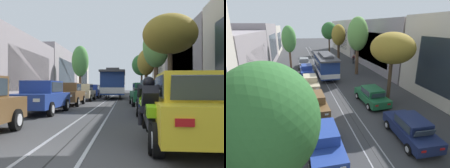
% 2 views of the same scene
% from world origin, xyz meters
% --- Properties ---
extents(ground_plane, '(160.00, 160.00, 0.00)m').
position_xyz_m(ground_plane, '(0.00, 24.37, 0.00)').
color(ground_plane, '#38383A').
extents(trolley_track_rails, '(1.14, 68.94, 0.01)m').
position_xyz_m(trolley_track_rails, '(0.00, 28.47, 0.00)').
color(trolley_track_rails, gray).
rests_on(trolley_track_rails, ground).
extents(building_facade_left, '(5.78, 60.64, 10.38)m').
position_xyz_m(building_facade_left, '(-10.63, 27.09, 4.01)').
color(building_facade_left, beige).
rests_on(building_facade_left, ground).
extents(building_facade_right, '(5.92, 60.64, 8.21)m').
position_xyz_m(building_facade_right, '(10.73, 29.15, 4.05)').
color(building_facade_right, beige).
rests_on(building_facade_right, ground).
extents(parked_car_blue_second_left, '(2.04, 4.38, 1.58)m').
position_xyz_m(parked_car_blue_second_left, '(-2.79, 8.31, 0.80)').
color(parked_car_blue_second_left, '#233D93').
rests_on(parked_car_blue_second_left, ground).
extents(parked_car_brown_mid_left, '(2.07, 4.39, 1.58)m').
position_xyz_m(parked_car_brown_mid_left, '(-2.72, 13.66, 0.80)').
color(parked_car_brown_mid_left, brown).
rests_on(parked_car_brown_mid_left, ground).
extents(parked_car_beige_fourth_left, '(2.03, 4.37, 1.58)m').
position_xyz_m(parked_car_beige_fourth_left, '(-2.64, 19.50, 0.80)').
color(parked_car_beige_fourth_left, '#C1B28E').
rests_on(parked_car_beige_fourth_left, ground).
extents(parked_car_blue_fifth_left, '(2.00, 4.36, 1.58)m').
position_xyz_m(parked_car_blue_fifth_left, '(-2.64, 25.50, 0.80)').
color(parked_car_blue_fifth_left, '#233D93').
rests_on(parked_car_blue_fifth_left, ground).
extents(parked_car_grey_sixth_left, '(2.11, 4.41, 1.58)m').
position_xyz_m(parked_car_grey_sixth_left, '(-2.69, 31.22, 0.80)').
color(parked_car_grey_sixth_left, slate).
rests_on(parked_car_grey_sixth_left, ground).
extents(parked_car_yellow_near_right, '(2.13, 4.42, 1.58)m').
position_xyz_m(parked_car_yellow_near_right, '(2.81, 2.11, 0.80)').
color(parked_car_yellow_near_right, gold).
rests_on(parked_car_yellow_near_right, ground).
extents(parked_car_navy_second_right, '(2.12, 4.41, 1.58)m').
position_xyz_m(parked_car_navy_second_right, '(2.80, 8.30, 0.80)').
color(parked_car_navy_second_right, '#19234C').
rests_on(parked_car_navy_second_right, ground).
extents(parked_car_green_mid_right, '(2.13, 4.42, 1.58)m').
position_xyz_m(parked_car_green_mid_right, '(2.64, 14.12, 0.80)').
color(parked_car_green_mid_right, '#1E6038').
rests_on(parked_car_green_mid_right, ground).
extents(street_tree_kerb_left_second, '(2.34, 2.25, 7.04)m').
position_xyz_m(street_tree_kerb_left_second, '(-4.96, 30.56, 4.85)').
color(street_tree_kerb_left_second, brown).
rests_on(street_tree_kerb_left_second, ground).
extents(street_tree_kerb_right_second, '(3.94, 4.22, 6.52)m').
position_xyz_m(street_tree_kerb_right_second, '(4.51, 14.43, 5.07)').
color(street_tree_kerb_right_second, '#4C3826').
rests_on(street_tree_kerb_right_second, ground).
extents(street_tree_kerb_right_mid, '(2.97, 2.89, 8.23)m').
position_xyz_m(street_tree_kerb_right_mid, '(4.77, 24.70, 5.78)').
color(street_tree_kerb_right_mid, brown).
rests_on(street_tree_kerb_right_mid, ground).
extents(street_tree_kerb_right_fourth, '(2.80, 3.06, 7.25)m').
position_xyz_m(street_tree_kerb_right_fourth, '(4.58, 35.72, 5.11)').
color(street_tree_kerb_right_fourth, '#4C3826').
rests_on(street_tree_kerb_right_fourth, ground).
extents(street_tree_kerb_right_far, '(3.88, 3.65, 7.82)m').
position_xyz_m(street_tree_kerb_right_far, '(4.55, 45.89, 5.67)').
color(street_tree_kerb_right_far, '#4C3826').
rests_on(street_tree_kerb_right_far, ground).
extents(cable_car_trolley, '(2.58, 9.14, 3.28)m').
position_xyz_m(cable_car_trolley, '(-0.00, 24.49, 1.66)').
color(cable_car_trolley, navy).
rests_on(cable_car_trolley, ground).
extents(motorcycle_with_rider, '(0.56, 1.97, 1.50)m').
position_xyz_m(motorcycle_with_rider, '(1.80, 1.64, 0.77)').
color(motorcycle_with_rider, black).
rests_on(motorcycle_with_rider, ground).
extents(pedestrian_on_left_pavement, '(0.55, 0.40, 1.65)m').
position_xyz_m(pedestrian_on_left_pavement, '(6.60, 31.92, 0.93)').
color(pedestrian_on_left_pavement, '#282D38').
rests_on(pedestrian_on_left_pavement, ground).
extents(pedestrian_on_right_pavement, '(0.55, 0.42, 1.60)m').
position_xyz_m(pedestrian_on_right_pavement, '(7.09, 33.26, 0.90)').
color(pedestrian_on_right_pavement, slate).
rests_on(pedestrian_on_right_pavement, ground).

